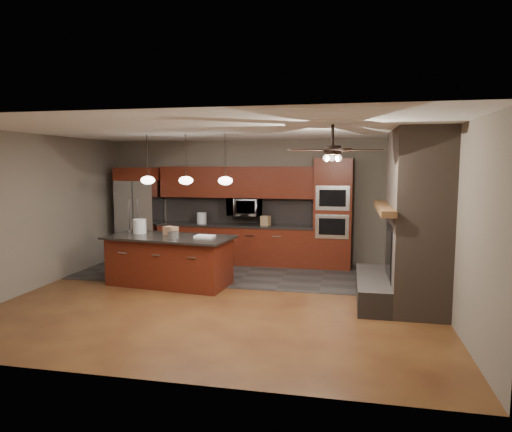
% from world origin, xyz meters
% --- Properties ---
extents(ground, '(7.00, 7.00, 0.00)m').
position_xyz_m(ground, '(0.00, 0.00, 0.00)').
color(ground, brown).
rests_on(ground, ground).
extents(ceiling, '(7.00, 6.00, 0.02)m').
position_xyz_m(ceiling, '(0.00, 0.00, 2.80)').
color(ceiling, white).
rests_on(ceiling, back_wall).
extents(back_wall, '(7.00, 0.02, 2.80)m').
position_xyz_m(back_wall, '(0.00, 3.00, 1.40)').
color(back_wall, '#6F6659').
rests_on(back_wall, ground).
extents(right_wall, '(0.02, 6.00, 2.80)m').
position_xyz_m(right_wall, '(3.50, 0.00, 1.40)').
color(right_wall, '#6F6659').
rests_on(right_wall, ground).
extents(left_wall, '(0.02, 6.00, 2.80)m').
position_xyz_m(left_wall, '(-3.50, 0.00, 1.40)').
color(left_wall, '#6F6659').
rests_on(left_wall, ground).
extents(slate_tile_patch, '(7.00, 2.40, 0.01)m').
position_xyz_m(slate_tile_patch, '(0.00, 1.80, 0.01)').
color(slate_tile_patch, '#322F2D').
rests_on(slate_tile_patch, ground).
extents(fireplace_column, '(1.30, 2.10, 2.80)m').
position_xyz_m(fireplace_column, '(3.04, 0.40, 1.30)').
color(fireplace_column, brown).
rests_on(fireplace_column, ground).
extents(back_cabinetry, '(3.59, 0.64, 2.20)m').
position_xyz_m(back_cabinetry, '(-0.48, 2.74, 0.89)').
color(back_cabinetry, '#5B1E10').
rests_on(back_cabinetry, ground).
extents(oven_tower, '(0.80, 0.63, 2.38)m').
position_xyz_m(oven_tower, '(1.70, 2.69, 1.19)').
color(oven_tower, '#5B1E10').
rests_on(oven_tower, ground).
extents(microwave, '(0.73, 0.41, 0.50)m').
position_xyz_m(microwave, '(-0.27, 2.75, 1.30)').
color(microwave, silver).
rests_on(microwave, back_cabinetry).
extents(refrigerator, '(0.94, 0.75, 2.18)m').
position_xyz_m(refrigerator, '(-2.76, 2.62, 1.09)').
color(refrigerator, silver).
rests_on(refrigerator, ground).
extents(kitchen_island, '(2.47, 1.35, 0.92)m').
position_xyz_m(kitchen_island, '(-1.23, 0.66, 0.46)').
color(kitchen_island, '#5B1E10').
rests_on(kitchen_island, ground).
extents(white_bucket, '(0.30, 0.30, 0.27)m').
position_xyz_m(white_bucket, '(-1.94, 0.90, 1.06)').
color(white_bucket, silver).
rests_on(white_bucket, kitchen_island).
extents(paint_can, '(0.22, 0.22, 0.13)m').
position_xyz_m(paint_can, '(-1.05, 0.40, 0.98)').
color(paint_can, '#B5B6BA').
rests_on(paint_can, kitchen_island).
extents(paint_tray, '(0.36, 0.27, 0.03)m').
position_xyz_m(paint_tray, '(-0.55, 0.68, 0.94)').
color(paint_tray, white).
rests_on(paint_tray, kitchen_island).
extents(cardboard_box, '(0.30, 0.27, 0.16)m').
position_xyz_m(cardboard_box, '(-1.27, 0.83, 1.00)').
color(cardboard_box, '#9F7352').
rests_on(cardboard_box, kitchen_island).
extents(counter_bucket, '(0.29, 0.29, 0.25)m').
position_xyz_m(counter_bucket, '(-1.27, 2.70, 1.02)').
color(counter_bucket, silver).
rests_on(counter_bucket, back_cabinetry).
extents(counter_box, '(0.23, 0.20, 0.21)m').
position_xyz_m(counter_box, '(0.23, 2.65, 1.01)').
color(counter_box, '#A27D53').
rests_on(counter_box, back_cabinetry).
extents(pendant_left, '(0.26, 0.26, 0.92)m').
position_xyz_m(pendant_left, '(-1.65, 0.70, 1.96)').
color(pendant_left, black).
rests_on(pendant_left, ceiling).
extents(pendant_center, '(0.26, 0.26, 0.92)m').
position_xyz_m(pendant_center, '(-0.90, 0.70, 1.96)').
color(pendant_center, black).
rests_on(pendant_center, ceiling).
extents(pendant_right, '(0.26, 0.26, 0.92)m').
position_xyz_m(pendant_right, '(-0.15, 0.70, 1.96)').
color(pendant_right, black).
rests_on(pendant_right, ceiling).
extents(ceiling_fan, '(1.27, 1.33, 0.41)m').
position_xyz_m(ceiling_fan, '(1.80, -0.80, 2.46)').
color(ceiling_fan, black).
rests_on(ceiling_fan, ceiling).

